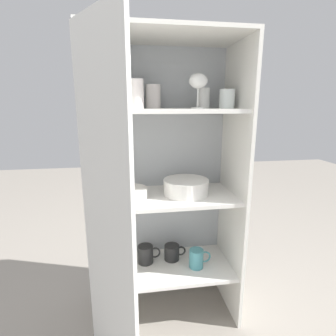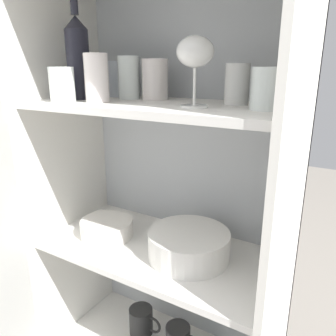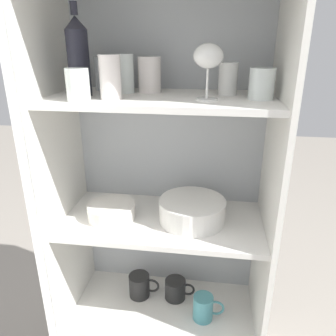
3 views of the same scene
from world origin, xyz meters
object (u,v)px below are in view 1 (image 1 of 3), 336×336
at_px(mixing_bowl_large, 130,193).
at_px(coffee_mug_primary, 197,258).
at_px(wine_bottle, 111,82).
at_px(plate_stack_white, 186,187).

bearing_deg(mixing_bowl_large, coffee_mug_primary, -2.40).
bearing_deg(wine_bottle, mixing_bowl_large, 4.12).
xyz_separation_m(plate_stack_white, coffee_mug_primary, (0.06, -0.04, -0.41)).
distance_m(wine_bottle, coffee_mug_primary, 1.02).
bearing_deg(coffee_mug_primary, wine_bottle, 178.67).
distance_m(wine_bottle, mixing_bowl_large, 0.54).
relative_size(mixing_bowl_large, coffee_mug_primary, 1.43).
height_order(wine_bottle, coffee_mug_primary, wine_bottle).
distance_m(wine_bottle, plate_stack_white, 0.64).
relative_size(plate_stack_white, mixing_bowl_large, 1.37).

